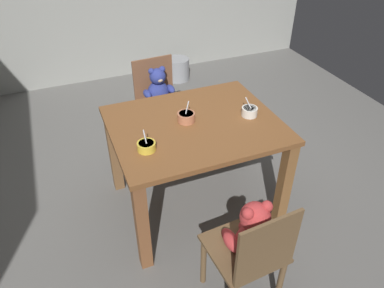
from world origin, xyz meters
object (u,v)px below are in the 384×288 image
(porridge_bowl_terracotta_center, at_px, (186,117))
(metal_pail, at_px, (178,69))
(dining_table, at_px, (195,139))
(teddy_chair_near_front, at_px, (251,241))
(porridge_bowl_yellow_near_left, at_px, (146,146))
(porridge_bowl_white_near_right, at_px, (250,111))
(teddy_chair_far_center, at_px, (159,95))

(porridge_bowl_terracotta_center, distance_m, metal_pail, 2.31)
(dining_table, xyz_separation_m, teddy_chair_near_front, (-0.03, -0.88, -0.08))
(teddy_chair_near_front, bearing_deg, porridge_bowl_yellow_near_left, 22.64)
(porridge_bowl_yellow_near_left, bearing_deg, teddy_chair_near_front, -63.10)
(porridge_bowl_white_near_right, xyz_separation_m, metal_pail, (0.25, 2.20, -0.65))
(porridge_bowl_white_near_right, bearing_deg, dining_table, 172.52)
(teddy_chair_far_center, distance_m, metal_pail, 1.48)
(teddy_chair_far_center, distance_m, porridge_bowl_white_near_right, 1.04)
(porridge_bowl_white_near_right, relative_size, porridge_bowl_yellow_near_left, 0.97)
(dining_table, height_order, porridge_bowl_white_near_right, porridge_bowl_white_near_right)
(dining_table, distance_m, porridge_bowl_white_near_right, 0.43)
(porridge_bowl_terracotta_center, bearing_deg, dining_table, -43.25)
(metal_pail, bearing_deg, teddy_chair_far_center, -116.48)
(dining_table, bearing_deg, porridge_bowl_yellow_near_left, -155.90)
(dining_table, height_order, teddy_chair_near_front, teddy_chair_near_front)
(dining_table, xyz_separation_m, porridge_bowl_white_near_right, (0.39, -0.05, 0.17))
(porridge_bowl_terracotta_center, bearing_deg, teddy_chair_near_front, -89.19)
(porridge_bowl_white_near_right, bearing_deg, porridge_bowl_terracotta_center, 167.84)
(metal_pail, bearing_deg, teddy_chair_near_front, -102.60)
(teddy_chair_near_front, distance_m, teddy_chair_far_center, 1.75)
(teddy_chair_near_front, distance_m, porridge_bowl_white_near_right, 0.96)
(porridge_bowl_yellow_near_left, bearing_deg, metal_pail, 66.02)
(teddy_chair_near_front, height_order, teddy_chair_far_center, teddy_chair_far_center)
(porridge_bowl_terracotta_center, bearing_deg, teddy_chair_far_center, 86.21)
(teddy_chair_near_front, height_order, porridge_bowl_yellow_near_left, porridge_bowl_yellow_near_left)
(teddy_chair_far_center, bearing_deg, porridge_bowl_yellow_near_left, -24.79)
(dining_table, distance_m, porridge_bowl_yellow_near_left, 0.46)
(porridge_bowl_white_near_right, bearing_deg, teddy_chair_near_front, -117.24)
(dining_table, relative_size, teddy_chair_near_front, 1.38)
(dining_table, bearing_deg, teddy_chair_near_front, -92.13)
(porridge_bowl_yellow_near_left, xyz_separation_m, metal_pail, (1.03, 2.32, -0.65))
(dining_table, relative_size, metal_pail, 3.91)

